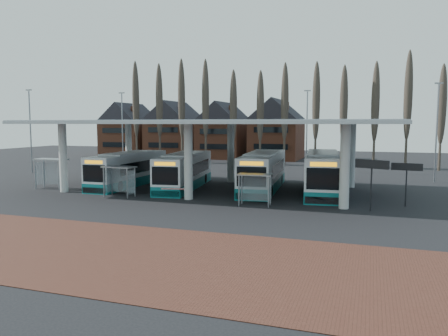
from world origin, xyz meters
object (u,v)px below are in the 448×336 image
(shelter_1, at_px, (120,174))
(bus_3, at_px, (322,173))
(bus_2, at_px, (263,172))
(shelter_0, at_px, (52,167))
(bus_1, at_px, (185,171))
(shelter_2, at_px, (255,182))
(bus_0, at_px, (129,170))

(shelter_1, bearing_deg, bus_3, 30.56)
(bus_2, height_order, shelter_0, bus_2)
(bus_1, relative_size, shelter_0, 3.96)
(bus_3, distance_m, shelter_2, 8.96)
(bus_2, distance_m, bus_3, 5.30)
(bus_1, xyz_separation_m, shelter_2, (8.58, -6.64, 0.16))
(bus_3, relative_size, shelter_0, 4.32)
(bus_2, relative_size, shelter_2, 4.85)
(bus_1, xyz_separation_m, bus_3, (12.60, 1.37, 0.14))
(shelter_0, bearing_deg, bus_2, 14.57)
(bus_2, height_order, shelter_2, bus_2)
(bus_0, bearing_deg, shelter_1, -66.62)
(bus_3, height_order, shelter_1, bus_3)
(bus_2, distance_m, shelter_1, 12.80)
(bus_0, relative_size, shelter_1, 4.19)
(bus_0, distance_m, bus_2, 13.20)
(shelter_0, bearing_deg, shelter_1, -14.69)
(bus_1, height_order, shelter_2, bus_1)
(bus_0, bearing_deg, shelter_0, -145.51)
(bus_3, bearing_deg, bus_2, 175.08)
(shelter_2, bearing_deg, bus_1, 138.55)
(bus_1, bearing_deg, shelter_0, -167.56)
(bus_1, bearing_deg, bus_3, -2.09)
(bus_0, relative_size, bus_3, 0.90)
(bus_3, bearing_deg, shelter_0, -172.96)
(bus_2, xyz_separation_m, bus_3, (5.29, 0.13, 0.06))
(shelter_1, bearing_deg, bus_1, 68.53)
(bus_1, relative_size, shelter_1, 4.29)
(bus_2, distance_m, shelter_0, 19.67)
(bus_1, distance_m, shelter_0, 12.35)
(shelter_1, relative_size, shelter_2, 1.08)
(shelter_2, bearing_deg, shelter_1, 174.51)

